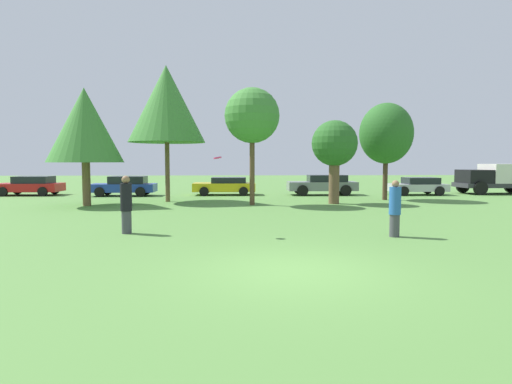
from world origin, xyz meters
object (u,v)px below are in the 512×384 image
Objects in this scene: tree_3 at (335,145)px; parked_car_yellow at (225,186)px; tree_2 at (252,116)px; delivery_truck_black at (501,177)px; frisbee at (218,158)px; parked_car_red at (31,185)px; tree_1 at (166,104)px; parked_car_silver at (417,186)px; parked_car_blue at (125,186)px; tree_0 at (85,126)px; tree_4 at (386,134)px; person_catcher at (395,208)px; parked_car_grey at (323,184)px; person_thrower at (126,204)px.

tree_3 is 8.98m from parked_car_yellow.
tree_2 is 1.06× the size of delivery_truck_black.
frisbee is 20.72m from parked_car_red.
parked_car_silver is at bearing 14.60° from tree_1.
tree_3 is 14.78m from delivery_truck_black.
tree_1 is at bearing 106.79° from frisbee.
parked_car_blue is 19.49m from parked_car_silver.
tree_0 reaches higher than tree_4.
person_catcher is at bearing 127.53° from parked_car_blue.
tree_0 reaches higher than parked_car_grey.
tree_1 is 12.65m from tree_4.
frisbee is 0.04× the size of tree_2.
tree_1 is (-3.30, 10.95, 3.05)m from frisbee.
parked_car_grey is (4.99, 6.30, -3.85)m from tree_2.
tree_3 reaches higher than person_catcher.
delivery_truck_black is (32.09, -0.09, 0.52)m from parked_car_red.
tree_4 is 1.39× the size of parked_car_red.
delivery_truck_black is (6.21, 0.70, 0.55)m from parked_car_silver.
parked_car_red reaches higher than parked_car_silver.
tree_4 is at bearing 156.40° from parked_car_yellow.
parked_car_grey reaches higher than parked_car_red.
parked_car_silver is (6.98, 5.69, -2.49)m from tree_3.
parked_car_blue is (-3.90, 14.73, -0.25)m from person_thrower.
tree_4 is (12.54, 0.59, -1.55)m from tree_1.
tree_0 is 15.22m from parked_car_grey.
parked_car_yellow is (-5.96, 6.23, -2.49)m from tree_3.
frisbee is at bearing 129.53° from parked_car_red.
person_catcher is 0.30× the size of tree_4.
parked_car_yellow reaches higher than parked_car_silver.
tree_2 reaches higher than tree_4.
tree_1 is 1.82× the size of parked_car_blue.
tree_1 is at bearing 129.58° from parked_car_blue.
parked_car_grey is at bearing 51.65° from tree_2.
tree_2 is at bearing 51.57° from parked_car_grey.
delivery_truck_black reaches higher than parked_car_grey.
parked_car_yellow is at bearing 44.34° from tree_0.
frisbee is 0.06× the size of parked_car_yellow.
parked_car_red is at bearing -1.18° from parked_car_yellow.
parked_car_silver is at bearing 28.30° from tree_2.
parked_car_blue is (-3.47, 4.19, -4.74)m from tree_1.
person_thrower is 11.47m from tree_1.
person_catcher reaches higher than parked_car_red.
tree_4 reaches higher than person_thrower.
parked_car_silver is (19.49, -0.01, -0.05)m from parked_car_blue.
parked_car_grey is at bearing -87.23° from person_catcher.
parked_car_yellow is 6.58m from parked_car_grey.
parked_car_red is at bearing -1.83° from parked_car_silver.
tree_1 is at bearing 170.47° from tree_3.
parked_car_silver is (15.59, 14.71, -0.29)m from person_thrower.
frisbee is 0.04× the size of tree_4.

